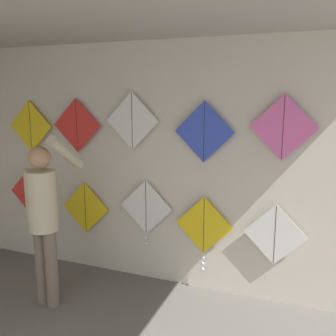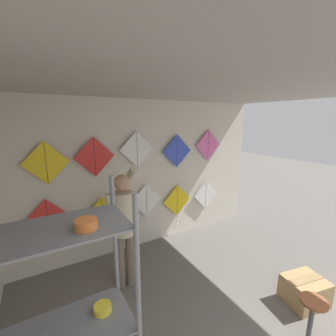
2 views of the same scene
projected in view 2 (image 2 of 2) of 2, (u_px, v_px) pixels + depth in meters
back_panel at (140, 176)px, 4.25m from camera, size 5.36×0.06×2.80m
ceiling_slab at (211, 82)px, 2.31m from camera, size 5.36×4.61×0.04m
shopkeeper at (123, 221)px, 3.19m from camera, size 0.46×0.60×1.83m
cardboard_box at (305, 291)px, 3.04m from camera, size 0.58×0.52×0.36m
stool at (313, 309)px, 2.46m from camera, size 0.28×0.28×0.52m
kite_0 at (48, 220)px, 3.48m from camera, size 0.66×0.04×0.80m
kite_1 at (103, 215)px, 3.92m from camera, size 0.66×0.01×0.66m
kite_2 at (146, 202)px, 4.32m from camera, size 0.66×0.04×0.80m
kite_3 at (177, 202)px, 4.70m from camera, size 0.66×0.04×0.87m
kite_4 at (206, 194)px, 5.07m from camera, size 0.66×0.01×0.66m
kite_5 at (46, 163)px, 3.32m from camera, size 0.66×0.01×0.66m
kite_6 at (95, 157)px, 3.67m from camera, size 0.66×0.01×0.66m
kite_7 at (137, 149)px, 4.02m from camera, size 0.66×0.01×0.66m
kite_8 at (177, 151)px, 4.46m from camera, size 0.66×0.01×0.66m
kite_9 at (208, 145)px, 4.84m from camera, size 0.66×0.01×0.66m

